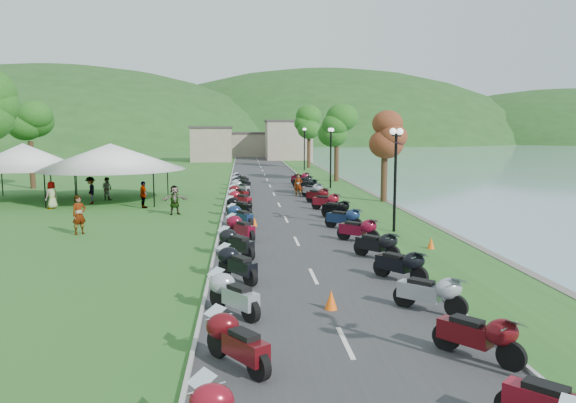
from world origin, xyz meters
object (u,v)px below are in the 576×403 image
object	(u,v)px
vendor_tent_main	(111,172)
pedestrian_a	(80,234)
pedestrian_b	(107,200)
pedestrian_c	(91,204)

from	to	relation	value
vendor_tent_main	pedestrian_a	distance (m)	12.76
pedestrian_b	pedestrian_c	bearing A→B (deg)	100.09
vendor_tent_main	pedestrian_a	xyz separation A→B (m)	(1.26, -12.54, -2.00)
pedestrian_a	pedestrian_b	distance (m)	13.33
pedestrian_a	pedestrian_c	xyz separation A→B (m)	(-2.35, 11.08, 0.00)
vendor_tent_main	pedestrian_c	size ratio (longest dim) A/B	3.70
pedestrian_a	pedestrian_c	size ratio (longest dim) A/B	1.03
pedestrian_a	vendor_tent_main	bearing A→B (deg)	52.67
vendor_tent_main	pedestrian_c	world-z (taller)	vendor_tent_main
vendor_tent_main	pedestrian_c	xyz separation A→B (m)	(-1.09, -1.46, -2.00)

